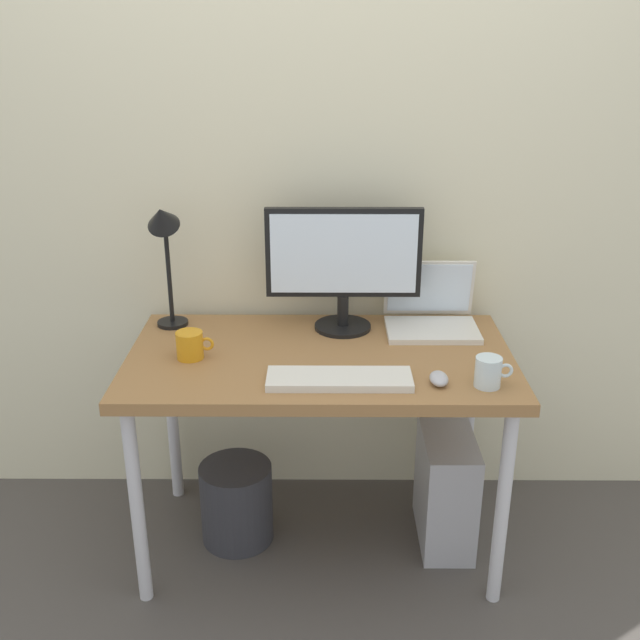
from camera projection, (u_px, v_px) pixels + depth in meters
name	position (u px, v px, depth m)	size (l,w,h in m)	color
ground_plane	(320.00, 540.00, 2.74)	(6.00, 6.00, 0.00)	#4C4742
back_wall	(321.00, 164.00, 2.64)	(4.40, 0.04, 2.60)	beige
desk	(320.00, 373.00, 2.49)	(1.26, 0.70, 0.75)	olive
monitor	(343.00, 261.00, 2.57)	(0.54, 0.20, 0.44)	black
laptop	(431.00, 312.00, 2.65)	(0.32, 0.26, 0.23)	silver
desk_lamp	(164.00, 237.00, 2.54)	(0.11, 0.16, 0.47)	black
keyboard	(339.00, 379.00, 2.26)	(0.44, 0.14, 0.02)	silver
mouse	(439.00, 379.00, 2.25)	(0.06, 0.09, 0.03)	#B2B2B7
coffee_mug	(190.00, 345.00, 2.41)	(0.12, 0.09, 0.09)	orange
glass_cup	(489.00, 372.00, 2.23)	(0.11, 0.08, 0.09)	silver
computer_tower	(446.00, 488.00, 2.69)	(0.18, 0.36, 0.42)	#B2B2B7
wastebasket	(237.00, 502.00, 2.71)	(0.26, 0.26, 0.30)	#333338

